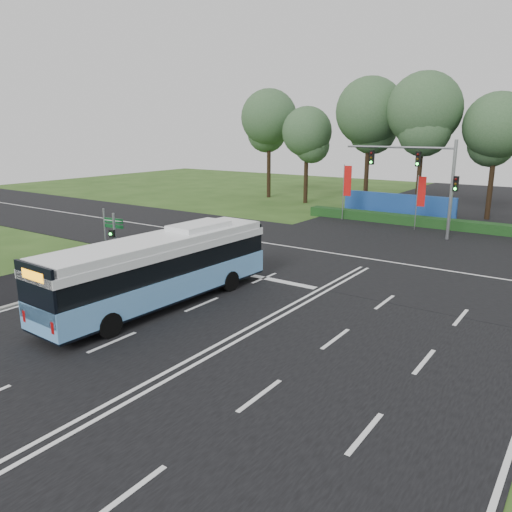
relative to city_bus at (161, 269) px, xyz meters
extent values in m
plane|color=#2B4A18|center=(4.76, 0.96, -1.70)|extent=(120.00, 120.00, 0.00)
cube|color=black|center=(4.76, 0.96, -1.68)|extent=(20.00, 120.00, 0.04)
cube|color=black|center=(4.76, 12.96, -1.67)|extent=(120.00, 14.00, 0.05)
cube|color=black|center=(-7.74, -2.04, -1.67)|extent=(5.00, 18.00, 0.06)
cube|color=gray|center=(-5.34, -2.04, -1.64)|extent=(0.25, 18.00, 0.12)
cube|color=#64A6E8|center=(0.00, 0.01, -0.65)|extent=(2.89, 11.83, 1.08)
cube|color=black|center=(0.00, 0.01, -1.14)|extent=(2.87, 11.77, 0.29)
cube|color=black|center=(0.00, 0.01, 0.33)|extent=(2.79, 11.65, 0.93)
cube|color=white|center=(0.00, 0.01, 0.92)|extent=(2.89, 11.83, 0.34)
cube|color=white|center=(0.00, 0.01, 1.26)|extent=(2.83, 11.36, 0.34)
cube|color=white|center=(0.09, 2.46, 1.55)|extent=(1.68, 2.99, 0.24)
cube|color=black|center=(-0.22, -5.79, 0.38)|extent=(2.38, 0.21, 2.15)
cube|color=orange|center=(-0.22, -5.83, 1.06)|extent=(1.37, 0.11, 0.34)
cylinder|color=black|center=(-1.01, 3.38, -1.19)|extent=(0.31, 1.03, 1.02)
cylinder|color=black|center=(1.27, 3.30, -1.19)|extent=(0.31, 1.03, 1.02)
cylinder|color=black|center=(-1.28, -3.66, -1.19)|extent=(0.31, 1.03, 1.02)
cylinder|color=black|center=(1.00, -3.75, -1.19)|extent=(0.31, 1.03, 1.02)
cylinder|color=gray|center=(-5.44, 1.97, 0.00)|extent=(0.14, 0.14, 3.39)
cube|color=black|center=(-5.44, 1.79, 0.63)|extent=(0.31, 0.26, 0.39)
sphere|color=#19F233|center=(-5.44, 1.69, 0.63)|extent=(0.14, 0.14, 0.14)
cylinder|color=gray|center=(-6.67, 2.33, 0.04)|extent=(0.10, 0.10, 3.48)
cube|color=#0C451D|center=(-6.02, 2.42, 1.17)|extent=(1.30, 0.25, 0.26)
cube|color=#0C451D|center=(-6.02, 2.42, 0.87)|extent=(1.30, 0.25, 0.19)
cube|color=white|center=(-6.02, 2.38, 1.17)|extent=(1.21, 0.18, 0.03)
cylinder|color=gray|center=(-2.89, 24.51, 0.70)|extent=(0.07, 0.07, 4.79)
cube|color=red|center=(-2.54, 24.54, 1.71)|extent=(0.64, 0.09, 2.55)
cylinder|color=gray|center=(3.73, 23.59, 0.44)|extent=(0.07, 0.07, 4.27)
cube|color=red|center=(4.04, 23.66, 1.34)|extent=(0.56, 0.18, 2.28)
cylinder|color=gray|center=(6.76, 21.46, 1.80)|extent=(0.24, 0.24, 7.00)
cylinder|color=gray|center=(2.76, 21.46, 4.70)|extent=(8.00, 0.16, 0.16)
cube|color=black|center=(4.26, 21.46, 3.90)|extent=(0.32, 0.28, 1.05)
cube|color=black|center=(0.76, 21.46, 3.90)|extent=(0.32, 0.28, 1.05)
cube|color=black|center=(7.01, 21.46, 2.30)|extent=(0.32, 0.28, 1.05)
cube|color=#153914|center=(4.76, 25.46, -1.30)|extent=(22.00, 1.20, 0.80)
cube|color=#1A4390|center=(0.76, 27.96, -0.60)|extent=(10.00, 0.30, 2.20)
cylinder|color=black|center=(-16.53, 33.45, 2.57)|extent=(0.44, 0.44, 8.53)
sphere|color=#325331|center=(-16.53, 33.45, 7.28)|extent=(6.28, 6.28, 6.28)
cylinder|color=black|center=(-10.76, 31.91, 1.83)|extent=(0.44, 0.44, 7.06)
sphere|color=#325331|center=(-10.76, 31.91, 5.73)|extent=(5.20, 5.20, 5.20)
cylinder|color=black|center=(-4.02, 32.06, 2.74)|extent=(0.44, 0.44, 8.88)
sphere|color=#325331|center=(-4.02, 32.06, 7.65)|extent=(6.54, 6.54, 6.54)
cylinder|color=black|center=(1.44, 31.20, 2.76)|extent=(0.44, 0.44, 8.92)
sphere|color=#325331|center=(1.44, 31.20, 7.69)|extent=(6.57, 6.57, 6.57)
cylinder|color=black|center=(7.39, 31.97, 2.09)|extent=(0.44, 0.44, 7.58)
sphere|color=#325331|center=(7.39, 31.97, 6.28)|extent=(5.58, 5.58, 5.58)
camera|label=1|loc=(15.55, -14.93, 5.95)|focal=35.00mm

